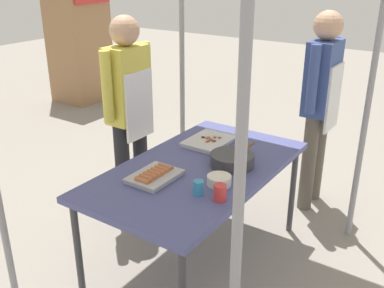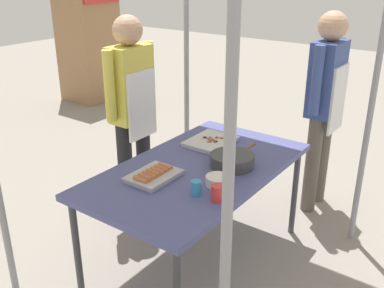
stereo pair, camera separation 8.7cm
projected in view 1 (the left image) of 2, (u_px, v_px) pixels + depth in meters
ground_plane at (198, 260)px, 3.22m from camera, size 18.00×18.00×0.00m
stall_table at (198, 174)px, 2.96m from camera, size 1.60×0.90×0.75m
tray_grilled_sausages at (154, 176)px, 2.76m from camera, size 0.32×0.24×0.05m
tray_meat_skewers at (209, 141)px, 3.30m from camera, size 0.37×0.29×0.04m
cooking_wok at (232, 159)px, 2.94m from camera, size 0.45×0.29×0.08m
condiment_bowl at (219, 180)px, 2.69m from camera, size 0.15×0.15×0.06m
drink_cup_near_edge at (198, 188)px, 2.57m from camera, size 0.06×0.06×0.09m
drink_cup_by_wok at (220, 193)px, 2.51m from camera, size 0.07×0.07×0.10m
vendor_woman at (129, 103)px, 3.47m from camera, size 0.52×0.23×1.65m
customer_nearby at (321, 96)px, 3.62m from camera, size 0.52×0.23×1.66m
neighbor_stall_left at (78, 32)px, 6.59m from camera, size 0.72×0.70×2.04m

